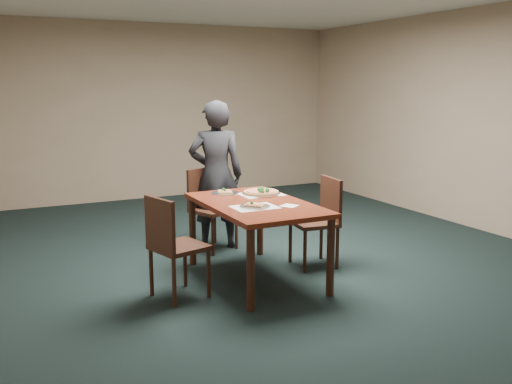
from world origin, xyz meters
name	(u,v)px	position (x,y,z in m)	size (l,w,h in m)	color
ground	(277,263)	(0.00, 0.00, 0.00)	(8.00, 8.00, 0.00)	black
room_shell	(278,95)	(0.00, 0.00, 1.74)	(8.00, 8.00, 8.00)	tan
dining_table	(256,212)	(-0.42, -0.34, 0.66)	(0.90, 1.50, 0.75)	#5C1F12
chair_far	(209,204)	(-0.43, 0.83, 0.52)	(0.54, 0.54, 0.91)	black
chair_left	(171,241)	(-1.30, -0.48, 0.52)	(0.52, 0.52, 0.91)	black
chair_right	(321,216)	(0.37, -0.25, 0.52)	(0.46, 0.46, 0.91)	black
diner	(216,175)	(-0.34, 0.85, 0.84)	(0.61, 0.40, 1.67)	black
placemat_main	(261,194)	(-0.19, -0.01, 0.75)	(0.42, 0.32, 0.00)	white
placemat_near	(255,207)	(-0.52, -0.53, 0.75)	(0.40, 0.30, 0.00)	white
pizza_pan	(261,192)	(-0.20, -0.01, 0.77)	(0.39, 0.39, 0.08)	silver
slice_plate_near	(255,206)	(-0.52, -0.52, 0.76)	(0.28, 0.28, 0.05)	silver
slice_plate_far	(225,193)	(-0.51, 0.19, 0.76)	(0.28, 0.28, 0.06)	silver
napkin	(289,206)	(-0.22, -0.63, 0.75)	(0.14, 0.14, 0.01)	white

